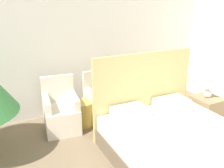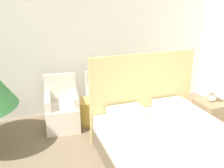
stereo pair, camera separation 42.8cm
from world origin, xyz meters
name	(u,v)px [view 2 (the right image)]	position (x,y,z in m)	size (l,w,h in m)	color
wall_back	(86,40)	(0.00, 3.61, 1.45)	(10.00, 0.06, 2.90)	silver
bed	(171,146)	(0.61, 1.37, 0.29)	(1.83, 2.06, 1.41)	brown
armchair_near_window_left	(62,112)	(-0.64, 2.97, 0.29)	(0.64, 0.72, 0.93)	beige
armchair_near_window_right	(105,105)	(0.18, 2.97, 0.29)	(0.62, 0.70, 0.93)	beige
nightstand	(210,115)	(1.84, 2.02, 0.26)	(0.46, 0.50, 0.52)	#937A56
table_lamp	(214,84)	(1.83, 2.03, 0.84)	(0.32, 0.32, 0.48)	white
side_table	(85,112)	(-0.23, 2.96, 0.23)	(0.40, 0.40, 0.46)	gold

